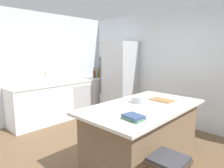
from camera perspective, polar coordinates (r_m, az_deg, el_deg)
The scene contains 17 objects.
ground_plane at distance 3.38m, azimuth -3.43°, elevation -20.38°, with size 7.20×7.20×0.00m, color brown.
wall_rear at distance 4.77m, azimuth 16.63°, elevation 4.51°, with size 6.00×0.10×2.60m, color silver.
wall_left at distance 5.03m, azimuth -23.09°, elevation 4.39°, with size 0.10×6.00×2.60m, color silver.
counter_run_left at distance 5.19m, azimuth -13.39°, elevation -4.37°, with size 0.65×2.76×0.92m.
kitchen_island at distance 3.06m, azimuth 8.87°, elevation -14.21°, with size 1.07×1.91×0.90m.
refrigerator at distance 5.17m, azimuth 2.21°, elevation 1.48°, with size 0.81×0.72×1.92m.
bar_stool at distance 2.23m, azimuth 15.96°, elevation -22.38°, with size 0.36×0.36×0.64m.
sink_faucet at distance 4.99m, azimuth -16.26°, elevation 2.18°, with size 0.15×0.05×0.30m.
flower_vase at distance 4.77m, azimuth -18.75°, elevation 0.95°, with size 0.09×0.09×0.29m.
paper_towel_roll at distance 5.05m, azimuth -13.05°, elevation 2.12°, with size 0.14×0.14×0.31m.
olive_oil_bottle at distance 5.88m, azimuth -3.40°, elevation 3.16°, with size 0.06×0.06×0.28m.
whiskey_bottle at distance 5.78m, azimuth -3.78°, elevation 3.17°, with size 0.09×0.09×0.32m.
gin_bottle at distance 5.74m, azimuth -4.70°, elevation 2.99°, with size 0.07×0.07×0.28m.
syrup_bottle at distance 5.65m, azimuth -5.19°, elevation 2.94°, with size 0.07×0.07×0.29m.
cookbook_stack at distance 2.30m, azimuth 6.19°, elevation -9.58°, with size 0.25×0.21×0.06m.
mixing_bowl at distance 3.05m, azimuth 8.08°, elevation -4.48°, with size 0.26×0.26×0.09m.
cutting_board at distance 3.24m, azimuth 14.25°, elevation -4.53°, with size 0.35×0.23×0.02m.
Camera 1 is at (2.15, -1.99, 1.68)m, focal length 31.45 mm.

